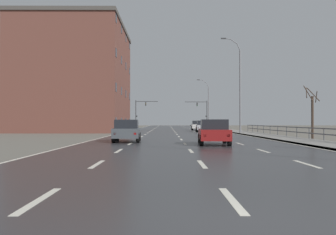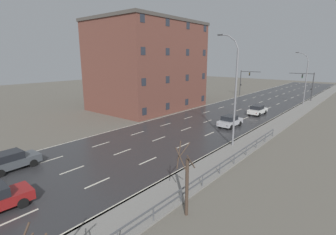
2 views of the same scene
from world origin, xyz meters
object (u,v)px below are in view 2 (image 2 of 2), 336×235
traffic_signal_left (244,79)px  car_mid_centre (11,160)px  traffic_signal_right (308,82)px  brick_building (148,66)px  street_lamp_midground (234,93)px  car_near_left (230,121)px  car_far_left (257,110)px  street_lamp_distant (305,79)px

traffic_signal_left → car_mid_centre: 53.51m
traffic_signal_right → brick_building: brick_building is taller
traffic_signal_right → brick_building: (-21.40, -26.94, 3.73)m
street_lamp_midground → car_mid_centre: (-11.43, -17.02, -4.80)m
traffic_signal_left → traffic_signal_right: bearing=3.1°
traffic_signal_right → car_near_left: bearing=-96.0°
car_far_left → car_near_left: same height
traffic_signal_left → car_mid_centre: traffic_signal_left is taller
street_lamp_distant → traffic_signal_right: bearing=94.4°
street_lamp_midground → brick_building: bearing=155.2°
car_near_left → brick_building: size_ratio=0.22×
street_lamp_midground → car_far_left: bearing=101.9°
car_near_left → car_mid_centre: bearing=-105.9°
street_lamp_midground → street_lamp_distant: bearing=90.1°
street_lamp_midground → traffic_signal_right: street_lamp_midground is taller
street_lamp_distant → car_far_left: size_ratio=2.45×
street_lamp_distant → car_mid_centre: size_ratio=2.45×
traffic_signal_left → car_far_left: bearing=-60.8°
brick_building → street_lamp_midground: bearing=-24.8°
street_lamp_midground → car_mid_centre: size_ratio=2.74×
street_lamp_distant → car_mid_centre: 50.04m
street_lamp_midground → traffic_signal_right: 37.10m
car_near_left → brick_building: (-18.25, 3.16, 6.92)m
car_far_left → traffic_signal_right: bearing=83.6°
car_far_left → car_near_left: bearing=-88.2°
car_mid_centre → brick_building: (-10.43, 27.14, 6.92)m
car_mid_centre → car_near_left: (7.82, 23.98, 0.00)m
street_lamp_distant → traffic_signal_right: size_ratio=1.68×
car_near_left → traffic_signal_left: bearing=112.6°
car_near_left → brick_building: bearing=172.4°
street_lamp_midground → car_mid_centre: 21.06m
car_near_left → brick_building: 19.77m
street_lamp_distant → brick_building: brick_building is taller
car_far_left → brick_building: 20.66m
car_mid_centre → street_lamp_midground: bearing=53.9°
car_mid_centre → brick_building: brick_building is taller
car_near_left → street_lamp_midground: bearing=-60.4°
traffic_signal_left → street_lamp_distant: bearing=-18.3°
car_far_left → brick_building: brick_building is taller
street_lamp_distant → brick_building: size_ratio=0.54×
traffic_signal_right → car_far_left: (-3.08, -20.34, -3.19)m
traffic_signal_left → brick_building: 27.45m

